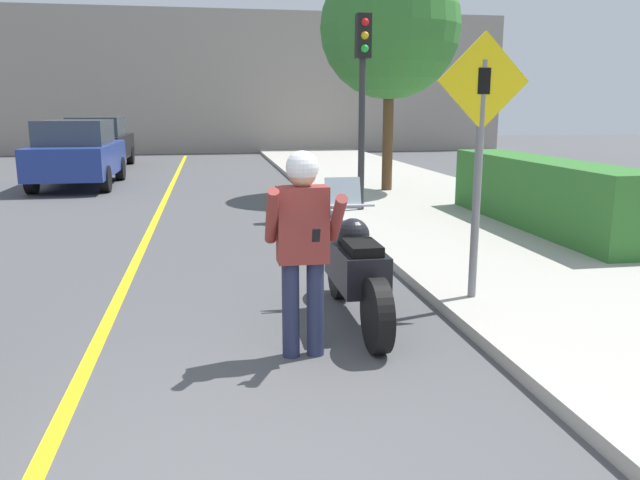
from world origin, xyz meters
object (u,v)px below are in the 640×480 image
object	(u,v)px
person_biker	(303,234)
crossing_sign	(480,142)
street_tree	(390,28)
parked_car_blue	(78,153)
parked_car_black	(99,142)
traffic_light	(363,75)
motorcycle	(356,269)

from	to	relation	value
person_biker	crossing_sign	world-z (taller)	crossing_sign
person_biker	street_tree	size ratio (longest dim) A/B	0.32
person_biker	parked_car_blue	xyz separation A→B (m)	(-4.00, 11.99, -0.16)
parked_car_blue	parked_car_black	xyz separation A→B (m)	(-0.33, 5.20, 0.00)
crossing_sign	traffic_light	bearing A→B (deg)	88.02
traffic_light	street_tree	xyz separation A→B (m)	(1.27, 2.70, 1.15)
person_biker	crossing_sign	xyz separation A→B (m)	(1.86, 0.95, 0.65)
person_biker	parked_car_black	xyz separation A→B (m)	(-4.33, 17.19, -0.16)
person_biker	traffic_light	world-z (taller)	traffic_light
traffic_light	street_tree	size ratio (longest dim) A/B	0.68
traffic_light	parked_car_blue	distance (m)	8.36
crossing_sign	traffic_light	world-z (taller)	traffic_light
traffic_light	parked_car_black	xyz separation A→B (m)	(-6.38, 10.71, -1.69)
motorcycle	person_biker	size ratio (longest dim) A/B	1.30
motorcycle	traffic_light	world-z (taller)	traffic_light
motorcycle	street_tree	xyz separation A→B (m)	(2.71, 8.42, 3.20)
motorcycle	parked_car_black	distance (m)	17.16
person_biker	traffic_light	xyz separation A→B (m)	(2.05, 6.48, 1.54)
parked_car_blue	motorcycle	bearing A→B (deg)	-67.66
traffic_light	parked_car_black	bearing A→B (deg)	120.80
crossing_sign	street_tree	xyz separation A→B (m)	(1.46, 8.23, 2.04)
person_biker	motorcycle	bearing A→B (deg)	51.43
street_tree	parked_car_black	size ratio (longest dim) A/B	1.23
traffic_light	parked_car_black	distance (m)	12.58
motorcycle	parked_car_black	world-z (taller)	parked_car_black
parked_car_black	traffic_light	bearing A→B (deg)	-59.20
street_tree	parked_car_blue	xyz separation A→B (m)	(-7.32, 2.81, -2.85)
traffic_light	parked_car_black	size ratio (longest dim) A/B	0.83
motorcycle	parked_car_blue	world-z (taller)	parked_car_blue
traffic_light	parked_car_black	world-z (taller)	traffic_light
traffic_light	street_tree	world-z (taller)	street_tree
person_biker	traffic_light	distance (m)	6.97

